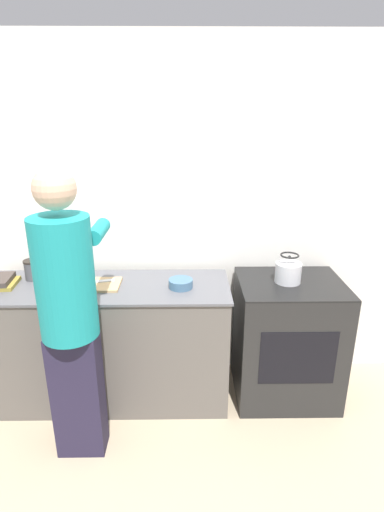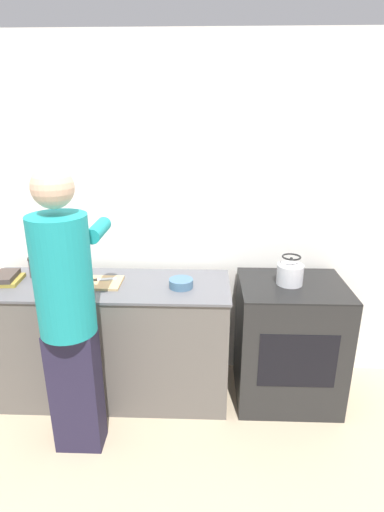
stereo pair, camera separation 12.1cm
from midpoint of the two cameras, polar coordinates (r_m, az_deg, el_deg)
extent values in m
plane|color=tan|center=(3.10, -2.86, -22.19)|extent=(12.00, 12.00, 0.00)
cube|color=white|center=(3.08, -2.22, 5.32)|extent=(8.00, 0.05, 2.60)
cube|color=#5B5651|center=(3.11, -10.41, -11.90)|extent=(1.73, 0.57, 0.90)
cube|color=#56565B|center=(2.90, -10.97, -4.11)|extent=(1.76, 0.60, 0.02)
cube|color=black|center=(3.14, 14.68, -11.84)|extent=(0.75, 0.62, 0.92)
cube|color=black|center=(2.92, 15.47, -4.02)|extent=(0.75, 0.62, 0.01)
cube|color=black|center=(2.86, 16.06, -14.23)|extent=(0.52, 0.01, 0.40)
cube|color=#241F37|center=(2.73, -14.91, -18.01)|extent=(0.30, 0.18, 0.85)
cylinder|color=teal|center=(2.35, -16.56, -2.78)|extent=(0.33, 0.33, 0.71)
sphere|color=#D1A889|center=(2.21, -17.83, 9.31)|extent=(0.23, 0.23, 0.23)
cylinder|color=teal|center=(2.60, -17.93, 3.61)|extent=(0.09, 0.30, 0.09)
cylinder|color=teal|center=(2.52, -11.90, 3.65)|extent=(0.09, 0.30, 0.09)
cube|color=tan|center=(2.90, -12.27, -3.77)|extent=(0.35, 0.24, 0.02)
cube|color=silver|center=(2.92, -10.93, -3.27)|extent=(0.14, 0.07, 0.01)
cube|color=black|center=(2.92, -13.03, -3.41)|extent=(0.09, 0.05, 0.01)
cylinder|color=silver|center=(2.89, 14.98, -2.57)|extent=(0.18, 0.18, 0.14)
cone|color=silver|center=(2.86, 15.14, -0.92)|extent=(0.15, 0.15, 0.04)
sphere|color=black|center=(2.85, 15.19, -0.38)|extent=(0.02, 0.02, 0.02)
torus|color=black|center=(2.85, 15.22, -0.12)|extent=(0.13, 0.13, 0.01)
cylinder|color=#426684|center=(2.78, -0.32, -3.92)|extent=(0.17, 0.17, 0.06)
cylinder|color=#4C4C51|center=(3.14, -20.21, -1.58)|extent=(0.12, 0.12, 0.13)
cylinder|color=#28231E|center=(3.12, -20.37, -0.33)|extent=(0.12, 0.12, 0.01)
cube|color=olive|center=(3.14, -24.01, -3.19)|extent=(0.22, 0.24, 0.03)
cube|color=#423833|center=(3.13, -24.11, -2.66)|extent=(0.16, 0.24, 0.04)
camera|label=1|loc=(0.06, -88.69, 0.47)|focal=28.00mm
camera|label=2|loc=(0.06, 91.31, -0.47)|focal=28.00mm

